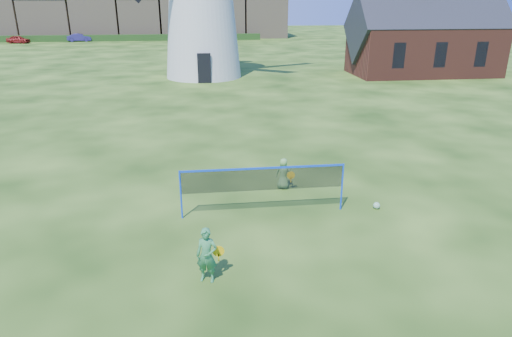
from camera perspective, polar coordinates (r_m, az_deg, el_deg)
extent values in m
plane|color=black|center=(13.69, -0.58, -6.66)|extent=(220.00, 220.00, 0.00)
cube|color=black|center=(36.90, -6.58, 12.52)|extent=(1.07, 0.13, 2.35)
cube|color=black|center=(37.21, -6.87, 19.02)|extent=(0.75, 0.13, 0.96)
cube|color=brown|center=(43.65, 20.45, 13.80)|extent=(12.26, 6.13, 4.09)
cube|color=#2D3035|center=(43.50, 20.79, 16.45)|extent=(12.87, 6.24, 6.24)
cube|color=black|center=(39.41, 17.68, 13.50)|extent=(1.02, 0.10, 2.04)
cube|color=black|center=(41.00, 22.35, 13.19)|extent=(1.02, 0.10, 2.04)
cube|color=black|center=(42.84, 26.64, 12.83)|extent=(1.02, 0.10, 2.04)
cylinder|color=blue|center=(13.71, -9.51, -3.33)|extent=(0.05, 0.05, 1.55)
cylinder|color=blue|center=(14.35, 10.85, -2.31)|extent=(0.05, 0.05, 1.55)
cube|color=black|center=(13.66, 0.92, -1.41)|extent=(5.00, 0.02, 0.70)
cube|color=blue|center=(13.53, 0.93, 0.04)|extent=(5.00, 0.02, 0.06)
imported|color=#348249|center=(10.73, -6.27, -10.90)|extent=(0.57, 0.46, 1.37)
cylinder|color=yellow|center=(10.89, -4.79, -10.42)|extent=(0.28, 0.02, 0.28)
cube|color=yellow|center=(10.98, -4.76, -11.18)|extent=(0.03, 0.02, 0.20)
imported|color=#67A24E|center=(15.80, 3.51, -0.65)|extent=(0.63, 0.51, 1.11)
cylinder|color=yellow|center=(15.64, 4.45, -0.86)|extent=(0.28, 0.02, 0.28)
cube|color=yellow|center=(15.70, 4.43, -1.43)|extent=(0.03, 0.02, 0.20)
sphere|color=green|center=(14.91, 15.05, -4.56)|extent=(0.22, 0.22, 0.22)
cube|color=#9B8467|center=(90.20, -29.52, 16.38)|extent=(6.85, 8.00, 7.21)
cube|color=#9B8467|center=(87.75, -24.70, 16.87)|extent=(7.78, 8.00, 6.55)
cube|color=#9B8467|center=(85.83, -19.46, 17.75)|extent=(7.46, 8.00, 7.32)
cube|color=#9B8467|center=(84.69, -14.32, 18.00)|extent=(6.67, 8.00, 6.64)
cube|color=#9B8467|center=(84.18, -9.14, 18.41)|extent=(7.31, 8.00, 6.86)
cube|color=#9B8467|center=(84.28, -3.99, 18.68)|extent=(6.46, 8.00, 7.04)
cube|color=#9B8467|center=(84.99, 1.06, 18.76)|extent=(7.14, 8.00, 7.11)
cube|color=#193814|center=(80.98, -22.64, 15.00)|extent=(62.00, 0.80, 1.00)
imported|color=maroon|center=(80.74, -27.94, 14.27)|extent=(3.63, 2.04, 1.17)
imported|color=navy|center=(80.51, -21.48, 15.21)|extent=(3.81, 1.54, 1.23)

